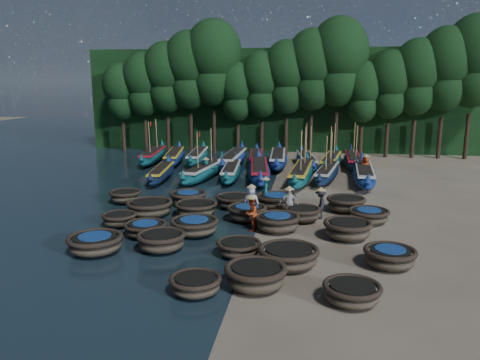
# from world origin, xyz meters

# --- Properties ---
(ground) EXTENTS (120.00, 120.00, 0.00)m
(ground) POSITION_xyz_m (0.00, 0.00, 0.00)
(ground) COLOR gray
(ground) RESTS_ON ground
(foliage_wall) EXTENTS (40.00, 3.00, 10.00)m
(foliage_wall) POSITION_xyz_m (0.00, 23.50, 5.00)
(foliage_wall) COLOR black
(foliage_wall) RESTS_ON ground
(coracle_2) EXTENTS (2.03, 2.03, 0.63)m
(coracle_2) POSITION_xyz_m (-1.21, -10.24, 0.36)
(coracle_2) COLOR brown
(coracle_2) RESTS_ON ground
(coracle_3) EXTENTS (2.46, 2.46, 0.85)m
(coracle_3) POSITION_xyz_m (0.71, -9.56, 0.48)
(coracle_3) COLOR brown
(coracle_3) RESTS_ON ground
(coracle_4) EXTENTS (2.21, 2.21, 0.66)m
(coracle_4) POSITION_xyz_m (3.83, -10.14, 0.38)
(coracle_4) COLOR brown
(coracle_4) RESTS_ON ground
(coracle_5) EXTENTS (2.36, 2.36, 0.76)m
(coracle_5) POSITION_xyz_m (-6.14, -7.20, 0.44)
(coracle_5) COLOR brown
(coracle_5) RESTS_ON ground
(coracle_6) EXTENTS (2.04, 2.04, 0.78)m
(coracle_6) POSITION_xyz_m (-3.57, -6.53, 0.45)
(coracle_6) COLOR brown
(coracle_6) RESTS_ON ground
(coracle_7) EXTENTS (2.18, 2.18, 0.65)m
(coracle_7) POSITION_xyz_m (-0.31, -6.66, 0.37)
(coracle_7) COLOR brown
(coracle_7) RESTS_ON ground
(coracle_8) EXTENTS (2.33, 2.33, 0.77)m
(coracle_8) POSITION_xyz_m (1.71, -7.45, 0.44)
(coracle_8) COLOR brown
(coracle_8) RESTS_ON ground
(coracle_9) EXTENTS (2.08, 2.08, 0.75)m
(coracle_9) POSITION_xyz_m (5.48, -6.94, 0.44)
(coracle_9) COLOR brown
(coracle_9) RESTS_ON ground
(coracle_10) EXTENTS (1.89, 1.89, 0.65)m
(coracle_10) POSITION_xyz_m (-6.61, -3.62, 0.38)
(coracle_10) COLOR brown
(coracle_10) RESTS_ON ground
(coracle_11) EXTENTS (2.38, 2.38, 0.64)m
(coracle_11) POSITION_xyz_m (-4.85, -4.86, 0.37)
(coracle_11) COLOR brown
(coracle_11) RESTS_ON ground
(coracle_12) EXTENTS (2.30, 2.30, 0.75)m
(coracle_12) POSITION_xyz_m (-2.73, -4.30, 0.43)
(coracle_12) COLOR brown
(coracle_12) RESTS_ON ground
(coracle_13) EXTENTS (2.48, 2.48, 0.79)m
(coracle_13) POSITION_xyz_m (0.99, -3.24, 0.46)
(coracle_13) COLOR brown
(coracle_13) RESTS_ON ground
(coracle_14) EXTENTS (2.43, 2.43, 0.83)m
(coracle_14) POSITION_xyz_m (4.15, -3.87, 0.48)
(coracle_14) COLOR brown
(coracle_14) RESTS_ON ground
(coracle_15) EXTENTS (2.86, 2.86, 0.79)m
(coracle_15) POSITION_xyz_m (-5.78, -1.63, 0.45)
(coracle_15) COLOR brown
(coracle_15) RESTS_ON ground
(coracle_16) EXTENTS (2.60, 2.60, 0.75)m
(coracle_16) POSITION_xyz_m (-3.36, -1.36, 0.43)
(coracle_16) COLOR brown
(coracle_16) RESTS_ON ground
(coracle_17) EXTENTS (2.35, 2.35, 0.78)m
(coracle_17) POSITION_xyz_m (-0.64, -1.80, 0.45)
(coracle_17) COLOR brown
(coracle_17) RESTS_ON ground
(coracle_18) EXTENTS (1.84, 1.84, 0.74)m
(coracle_18) POSITION_xyz_m (2.10, -1.51, 0.42)
(coracle_18) COLOR brown
(coracle_18) RESTS_ON ground
(coracle_19) EXTENTS (2.38, 2.38, 0.70)m
(coracle_19) POSITION_xyz_m (5.36, -1.27, 0.40)
(coracle_19) COLOR brown
(coracle_19) RESTS_ON ground
(coracle_20) EXTENTS (2.01, 2.01, 0.72)m
(coracle_20) POSITION_xyz_m (-8.02, 0.64, 0.41)
(coracle_20) COLOR brown
(coracle_20) RESTS_ON ground
(coracle_21) EXTENTS (2.51, 2.51, 0.78)m
(coracle_21) POSITION_xyz_m (-4.33, 0.71, 0.45)
(coracle_21) COLOR brown
(coracle_21) RESTS_ON ground
(coracle_22) EXTENTS (2.12, 2.12, 0.71)m
(coracle_22) POSITION_xyz_m (-1.65, 0.55, 0.41)
(coracle_22) COLOR brown
(coracle_22) RESTS_ON ground
(coracle_23) EXTENTS (2.73, 2.73, 0.80)m
(coracle_23) POSITION_xyz_m (0.62, 0.73, 0.46)
(coracle_23) COLOR brown
(coracle_23) RESTS_ON ground
(coracle_24) EXTENTS (2.13, 2.13, 0.81)m
(coracle_24) POSITION_xyz_m (4.39, 0.65, 0.46)
(coracle_24) COLOR brown
(coracle_24) RESTS_ON ground
(long_boat_2) EXTENTS (2.08, 7.27, 1.29)m
(long_boat_2) POSITION_xyz_m (-8.02, 7.22, 0.49)
(long_boat_2) COLOR #0E1E34
(long_boat_2) RESTS_ON ground
(long_boat_3) EXTENTS (2.55, 8.30, 3.56)m
(long_boat_3) POSITION_xyz_m (-5.05, 7.98, 0.56)
(long_boat_3) COLOR #0E4851
(long_boat_3) RESTS_ON ground
(long_boat_4) EXTENTS (1.96, 7.81, 1.38)m
(long_boat_4) POSITION_xyz_m (-3.18, 8.44, 0.52)
(long_boat_4) COLOR #0E4851
(long_boat_4) RESTS_ON ground
(long_boat_5) EXTENTS (2.65, 8.95, 1.59)m
(long_boat_5) POSITION_xyz_m (-1.16, 8.50, 0.60)
(long_boat_5) COLOR navy
(long_boat_5) RESTS_ON ground
(long_boat_6) EXTENTS (2.21, 8.77, 3.74)m
(long_boat_6) POSITION_xyz_m (1.84, 8.02, 0.59)
(long_boat_6) COLOR #0E4851
(long_boat_6) RESTS_ON ground
(long_boat_7) EXTENTS (2.63, 7.70, 3.31)m
(long_boat_7) POSITION_xyz_m (3.64, 8.80, 0.53)
(long_boat_7) COLOR #0E1E34
(long_boat_7) RESTS_ON ground
(long_boat_8) EXTENTS (2.05, 8.80, 1.55)m
(long_boat_8) POSITION_xyz_m (6.15, 8.48, 0.59)
(long_boat_8) COLOR navy
(long_boat_8) RESTS_ON ground
(long_boat_9) EXTENTS (2.42, 8.47, 3.62)m
(long_boat_9) POSITION_xyz_m (-11.04, 14.26, 0.57)
(long_boat_9) COLOR #0E4851
(long_boat_9) RESTS_ON ground
(long_boat_10) EXTENTS (2.81, 8.23, 1.47)m
(long_boat_10) POSITION_xyz_m (-9.06, 14.03, 0.56)
(long_boat_10) COLOR navy
(long_boat_10) RESTS_ON ground
(long_boat_11) EXTENTS (2.22, 8.28, 1.46)m
(long_boat_11) POSITION_xyz_m (-7.13, 14.47, 0.56)
(long_boat_11) COLOR #0E4851
(long_boat_11) RESTS_ON ground
(long_boat_12) EXTENTS (1.78, 9.20, 1.62)m
(long_boat_12) POSITION_xyz_m (-3.82, 13.21, 0.62)
(long_boat_12) COLOR navy
(long_boat_12) RESTS_ON ground
(long_boat_13) EXTENTS (2.08, 7.67, 1.36)m
(long_boat_13) POSITION_xyz_m (-2.09, 14.56, 0.52)
(long_boat_13) COLOR navy
(long_boat_13) RESTS_ON ground
(long_boat_14) EXTENTS (1.97, 8.95, 1.58)m
(long_boat_14) POSITION_xyz_m (-0.21, 13.97, 0.60)
(long_boat_14) COLOR navy
(long_boat_14) RESTS_ON ground
(long_boat_15) EXTENTS (2.52, 8.15, 3.49)m
(long_boat_15) POSITION_xyz_m (2.14, 13.73, 0.55)
(long_boat_15) COLOR navy
(long_boat_15) RESTS_ON ground
(long_boat_16) EXTENTS (2.66, 8.19, 3.52)m
(long_boat_16) POSITION_xyz_m (4.09, 13.56, 0.56)
(long_boat_16) COLOR #0E4851
(long_boat_16) RESTS_ON ground
(long_boat_17) EXTENTS (1.66, 8.35, 3.55)m
(long_boat_17) POSITION_xyz_m (5.89, 14.35, 0.56)
(long_boat_17) COLOR #0E1E34
(long_boat_17) RESTS_ON ground
(fisherman_0) EXTENTS (0.89, 0.65, 1.88)m
(fisherman_0) POSITION_xyz_m (-0.50, -1.22, 0.90)
(fisherman_0) COLOR silver
(fisherman_0) RESTS_ON ground
(fisherman_1) EXTENTS (0.52, 0.62, 1.78)m
(fisherman_1) POSITION_xyz_m (-0.01, 1.29, 0.90)
(fisherman_1) COLOR #1A6D67
(fisherman_1) RESTS_ON ground
(fisherman_2) EXTENTS (0.74, 0.88, 1.85)m
(fisherman_2) POSITION_xyz_m (-0.25, -3.30, 0.88)
(fisherman_2) COLOR #B83E18
(fisherman_2) RESTS_ON ground
(fisherman_3) EXTENTS (0.59, 1.01, 1.76)m
(fisherman_3) POSITION_xyz_m (2.99, -0.86, 0.83)
(fisherman_3) COLOR black
(fisherman_3) RESTS_ON ground
(fisherman_4) EXTENTS (0.97, 0.52, 1.80)m
(fisherman_4) POSITION_xyz_m (1.41, -1.07, 0.87)
(fisherman_4) COLOR silver
(fisherman_4) RESTS_ON ground
(fisherman_5) EXTENTS (1.45, 1.09, 1.72)m
(fisherman_5) POSITION_xyz_m (-4.88, 7.72, 0.80)
(fisherman_5) COLOR #1A6D67
(fisherman_5) RESTS_ON ground
(fisherman_6) EXTENTS (0.99, 1.00, 1.95)m
(fisherman_6) POSITION_xyz_m (6.32, 9.33, 0.93)
(fisherman_6) COLOR #B83E18
(fisherman_6) RESTS_ON ground
(tree_0) EXTENTS (3.68, 3.68, 8.68)m
(tree_0) POSITION_xyz_m (-16.00, 20.00, 5.97)
(tree_0) COLOR black
(tree_0) RESTS_ON ground
(tree_1) EXTENTS (4.09, 4.09, 9.65)m
(tree_1) POSITION_xyz_m (-13.70, 20.00, 6.65)
(tree_1) COLOR black
(tree_1) RESTS_ON ground
(tree_2) EXTENTS (4.51, 4.51, 10.63)m
(tree_2) POSITION_xyz_m (-11.40, 20.00, 7.32)
(tree_2) COLOR black
(tree_2) RESTS_ON ground
(tree_3) EXTENTS (4.92, 4.92, 11.60)m
(tree_3) POSITION_xyz_m (-9.10, 20.00, 8.00)
(tree_3) COLOR black
(tree_3) RESTS_ON ground
(tree_4) EXTENTS (5.34, 5.34, 12.58)m
(tree_4) POSITION_xyz_m (-6.80, 20.00, 8.67)
(tree_4) COLOR black
(tree_4) RESTS_ON ground
(tree_5) EXTENTS (3.68, 3.68, 8.68)m
(tree_5) POSITION_xyz_m (-4.50, 20.00, 5.97)
(tree_5) COLOR black
(tree_5) RESTS_ON ground
(tree_6) EXTENTS (4.09, 4.09, 9.65)m
(tree_6) POSITION_xyz_m (-2.20, 20.00, 6.65)
(tree_6) COLOR black
(tree_6) RESTS_ON ground
(tree_7) EXTENTS (4.51, 4.51, 10.63)m
(tree_7) POSITION_xyz_m (0.10, 20.00, 7.32)
(tree_7) COLOR black
(tree_7) RESTS_ON ground
(tree_8) EXTENTS (4.92, 4.92, 11.60)m
(tree_8) POSITION_xyz_m (2.40, 20.00, 8.00)
(tree_8) COLOR black
(tree_8) RESTS_ON ground
(tree_9) EXTENTS (5.34, 5.34, 12.58)m
(tree_9) POSITION_xyz_m (4.70, 20.00, 8.67)
(tree_9) COLOR black
(tree_9) RESTS_ON ground
(tree_10) EXTENTS (3.68, 3.68, 8.68)m
(tree_10) POSITION_xyz_m (7.00, 20.00, 5.97)
(tree_10) COLOR black
(tree_10) RESTS_ON ground
(tree_11) EXTENTS (4.09, 4.09, 9.65)m
(tree_11) POSITION_xyz_m (9.30, 20.00, 6.65)
(tree_11) COLOR black
(tree_11) RESTS_ON ground
(tree_12) EXTENTS (4.51, 4.51, 10.63)m
(tree_12) POSITION_xyz_m (11.60, 20.00, 7.32)
(tree_12) COLOR black
(tree_12) RESTS_ON ground
(tree_13) EXTENTS (4.92, 4.92, 11.60)m
(tree_13) POSITION_xyz_m (13.90, 20.00, 8.00)
(tree_13) COLOR black
(tree_13) RESTS_ON ground
(tree_14) EXTENTS (5.34, 5.34, 12.58)m
(tree_14) POSITION_xyz_m (16.20, 20.00, 8.67)
(tree_14) COLOR black
(tree_14) RESTS_ON ground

